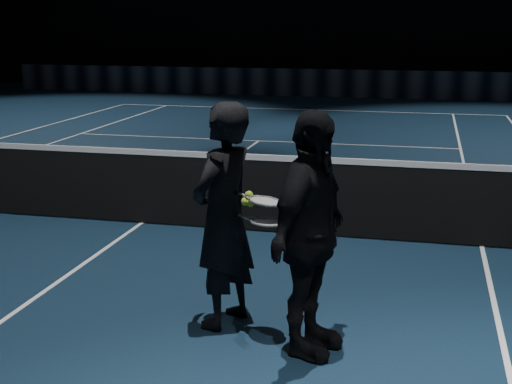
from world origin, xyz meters
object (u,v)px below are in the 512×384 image
player_a (224,216)px  racket_lower (267,222)px  tennis_balls (248,200)px  player_b (310,235)px  racket_upper (265,201)px

player_a → racket_lower: size_ratio=2.76×
player_a → racket_lower: bearing=84.8°
racket_lower → tennis_balls: (-0.18, 0.09, 0.15)m
player_b → racket_upper: (-0.39, 0.22, 0.18)m
player_b → racket_lower: bearing=80.6°
player_b → tennis_balls: player_b is taller
player_a → racket_lower: 0.45m
player_a → racket_lower: (0.41, -0.19, 0.03)m
player_a → racket_upper: size_ratio=2.76×
racket_upper → tennis_balls: tennis_balls is taller
racket_lower → racket_upper: size_ratio=1.00×
tennis_balls → player_a: bearing=156.4°
player_a → tennis_balls: size_ratio=15.64×
player_b → tennis_balls: (-0.54, 0.25, 0.18)m
player_b → racket_upper: bearing=75.5°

